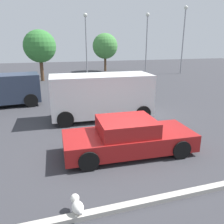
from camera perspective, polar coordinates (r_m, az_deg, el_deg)
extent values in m
plane|color=#38383D|center=(8.20, 3.52, -9.94)|extent=(80.00, 80.00, 0.00)
cube|color=maroon|center=(8.00, 4.25, -7.10)|extent=(4.57, 1.99, 0.58)
cube|color=maroon|center=(7.77, 3.64, -3.54)|extent=(1.96, 1.72, 0.50)
cube|color=slate|center=(8.07, 9.69, -2.94)|extent=(0.14, 1.50, 0.42)
cube|color=slate|center=(7.55, -2.84, -4.12)|extent=(0.14, 1.50, 0.42)
cylinder|color=black|center=(9.32, 11.69, -4.72)|extent=(0.65, 0.25, 0.64)
cylinder|color=black|center=(7.99, 16.88, -8.94)|extent=(0.65, 0.25, 0.64)
cylinder|color=black|center=(8.50, -7.58, -6.69)|extent=(0.65, 0.25, 0.64)
cylinder|color=black|center=(7.01, -5.89, -12.05)|extent=(0.65, 0.25, 0.64)
ellipsoid|color=white|center=(5.49, -8.58, -22.56)|extent=(0.30, 0.38, 0.26)
sphere|color=white|center=(5.63, -9.29, -20.56)|extent=(0.21, 0.21, 0.21)
sphere|color=white|center=(5.69, -9.48, -20.19)|extent=(0.09, 0.09, 0.09)
cylinder|color=white|center=(5.67, -9.57, -23.36)|extent=(0.06, 0.06, 0.13)
cylinder|color=white|center=(5.70, -8.08, -23.07)|extent=(0.06, 0.06, 0.13)
cylinder|color=white|center=(5.51, -8.92, -24.81)|extent=(0.06, 0.06, 0.13)
cylinder|color=white|center=(5.53, -7.37, -24.50)|extent=(0.06, 0.06, 0.13)
sphere|color=white|center=(5.30, -7.91, -23.65)|extent=(0.12, 0.12, 0.12)
cube|color=white|center=(11.43, -2.68, 4.38)|extent=(5.05, 2.20, 1.99)
cube|color=slate|center=(12.07, 8.79, 6.99)|extent=(0.13, 1.67, 0.80)
cylinder|color=black|center=(12.99, 4.67, 2.11)|extent=(0.77, 0.29, 0.76)
cylinder|color=black|center=(11.32, 7.72, -0.27)|extent=(0.77, 0.29, 0.76)
cylinder|color=black|center=(12.33, -12.11, 0.95)|extent=(0.77, 0.29, 0.76)
cylinder|color=black|center=(10.54, -11.62, -1.77)|extent=(0.77, 0.29, 0.76)
cube|color=slate|center=(15.16, -18.08, 7.53)|extent=(0.18, 1.62, 0.66)
cylinder|color=black|center=(16.21, -19.95, 4.21)|extent=(0.82, 0.31, 0.80)
cylinder|color=black|center=(14.44, -19.65, 2.76)|extent=(0.82, 0.31, 0.80)
cylinder|color=gray|center=(15.01, 0.10, 4.25)|extent=(0.13, 0.13, 0.78)
cylinder|color=gray|center=(15.16, -0.16, 4.38)|extent=(0.13, 0.13, 0.78)
cube|color=white|center=(14.95, -0.03, 6.82)|extent=(0.29, 0.43, 0.56)
cylinder|color=white|center=(14.75, 0.35, 6.49)|extent=(0.09, 0.09, 0.65)
cylinder|color=white|center=(15.18, -0.40, 6.79)|extent=(0.09, 0.09, 0.65)
sphere|color=#936B4C|center=(14.89, -0.03, 8.28)|extent=(0.21, 0.21, 0.21)
cube|color=#B7B2A8|center=(6.11, 13.02, -20.28)|extent=(7.29, 0.20, 0.12)
cylinder|color=gray|center=(29.58, 8.63, 16.21)|extent=(0.14, 0.14, 6.74)
sphere|color=silver|center=(29.75, 8.96, 22.97)|extent=(0.44, 0.44, 0.44)
cylinder|color=gray|center=(27.52, -6.46, 15.99)|extent=(0.14, 0.14, 6.50)
sphere|color=silver|center=(27.67, -6.71, 23.00)|extent=(0.44, 0.44, 0.44)
cylinder|color=gray|center=(29.90, 17.36, 16.33)|extent=(0.14, 0.14, 7.44)
sphere|color=silver|center=(30.15, 18.06, 23.64)|extent=(0.44, 0.44, 0.44)
cylinder|color=brown|center=(24.12, -17.18, 10.08)|extent=(0.34, 0.34, 2.19)
sphere|color=#387F38|center=(23.98, -17.67, 15.45)|extent=(3.12, 3.12, 3.12)
cylinder|color=brown|center=(31.08, -1.71, 12.07)|extent=(0.31, 0.31, 2.03)
sphere|color=#478C42|center=(30.96, -1.74, 16.20)|extent=(3.27, 3.27, 3.27)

